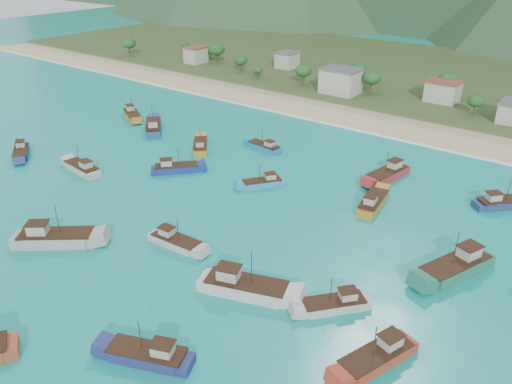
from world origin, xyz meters
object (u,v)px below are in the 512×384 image
Objects in this scene: boat_5 at (264,147)px; boat_15 at (82,169)px; boat_29 at (377,358)px; boat_11 at (200,147)px; boat_13 at (245,288)px; boat_28 at (263,183)px; boat_25 at (176,169)px; boat_27 at (388,175)px; boat_19 at (501,203)px; boat_22 at (154,128)px; boat_9 at (132,115)px; boat_10 at (335,305)px; boat_6 at (175,242)px; boat_24 at (21,153)px; boat_18 at (373,203)px; boat_1 at (55,239)px; boat_8 at (456,268)px; boat_23 at (149,356)px.

boat_15 is (-24.39, -35.03, 0.14)m from boat_5.
boat_11 is at bearing -11.53° from boat_29.
boat_13 reaches higher than boat_28.
boat_25 is 0.79× the size of boat_27.
boat_13 is 1.57× the size of boat_28.
boat_22 is at bearing -129.81° from boat_19.
boat_29 is at bearing -125.82° from boat_5.
boat_29 is (21.01, -0.80, -0.25)m from boat_13.
boat_9 is at bearing 116.37° from boat_22.
boat_10 is at bearing 176.97° from boat_28.
boat_10 is at bearing -13.34° from boat_29.
boat_11 is (-26.52, 34.64, 0.05)m from boat_6.
boat_24 is at bearing 57.21° from boat_28.
boat_27 is 27.23m from boat_28.
boat_15 is 0.97× the size of boat_18.
boat_10 is at bearing -90.03° from boat_15.
boat_18 is (34.13, -11.15, 0.17)m from boat_5.
boat_1 reaches higher than boat_10.
boat_13 is (31.00, -46.81, 0.42)m from boat_5.
boat_28 is at bearing -57.64° from boat_11.
boat_29 is at bearing -49.02° from boat_19.
boat_11 is (32.58, -6.10, -0.07)m from boat_9.
boat_15 is (-78.10, -11.67, -0.31)m from boat_8.
boat_5 is at bearing -18.45° from boat_28.
boat_24 is at bearing -169.73° from boat_18.
boat_22 reaches higher than boat_19.
boat_18 is 1.15× the size of boat_25.
boat_19 is 0.89× the size of boat_23.
boat_15 is 87.30m from boat_19.
boat_18 is at bearing -43.47° from boat_11.
boat_8 is 47.21m from boat_23.
boat_8 is at bearing 80.95° from boat_1.
boat_27 reaches higher than boat_23.
boat_13 reaches higher than boat_10.
boat_13 is at bearing 76.58° from boat_6.
boat_29 is (76.40, -12.59, 0.03)m from boat_15.
boat_8 is 1.23× the size of boat_29.
boat_22 is at bearing 102.32° from boat_9.
boat_11 is 46.88m from boat_18.
boat_8 is 1.43× the size of boat_11.
boat_5 is 0.95× the size of boat_24.
boat_25 is at bearing -114.02° from boat_19.
boat_29 is (40.26, -31.13, 0.22)m from boat_28.
boat_13 reaches higher than boat_29.
boat_10 is 0.94× the size of boat_19.
boat_8 is 1.18× the size of boat_22.
boat_25 is (-21.76, 21.45, 0.06)m from boat_6.
boat_24 is at bearing 104.61° from boat_15.
boat_1 is 1.39× the size of boat_10.
boat_22 is at bearing 25.04° from boat_23.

